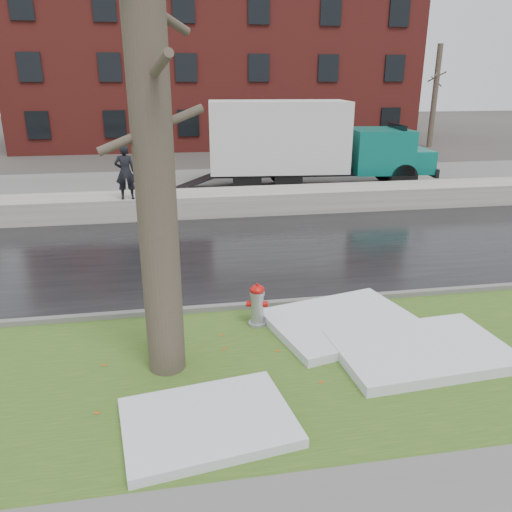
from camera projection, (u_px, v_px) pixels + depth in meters
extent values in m
plane|color=#47423D|center=(260.00, 333.00, 9.12)|extent=(120.00, 120.00, 0.00)
cube|color=#2E511B|center=(274.00, 368.00, 7.96)|extent=(60.00, 4.50, 0.04)
cube|color=black|center=(231.00, 252.00, 13.30)|extent=(60.00, 7.00, 0.03)
cube|color=slate|center=(206.00, 188.00, 21.19)|extent=(60.00, 9.00, 0.03)
cube|color=slate|center=(252.00, 306.00, 10.03)|extent=(60.00, 0.15, 0.14)
cube|color=#B5AEA5|center=(215.00, 203.00, 17.07)|extent=(60.00, 1.60, 0.75)
cube|color=maroon|center=(214.00, 69.00, 35.61)|extent=(26.00, 12.00, 10.00)
cylinder|color=brown|center=(93.00, 98.00, 31.21)|extent=(0.36, 0.36, 6.50)
cylinder|color=brown|center=(91.00, 82.00, 30.89)|extent=(0.84, 1.62, 0.73)
cylinder|color=brown|center=(90.00, 66.00, 30.59)|extent=(1.08, 1.26, 0.66)
cylinder|color=brown|center=(92.00, 92.00, 31.10)|extent=(1.40, 0.61, 0.63)
cylinder|color=brown|center=(435.00, 97.00, 32.86)|extent=(0.36, 0.36, 6.50)
cylinder|color=brown|center=(436.00, 82.00, 32.54)|extent=(0.84, 1.62, 0.73)
cylinder|color=brown|center=(438.00, 67.00, 32.24)|extent=(1.08, 1.26, 0.66)
cylinder|color=brown|center=(435.00, 91.00, 32.74)|extent=(1.40, 0.61, 0.63)
cylinder|color=#95989C|center=(257.00, 307.00, 9.20)|extent=(0.29, 0.29, 0.72)
ellipsoid|color=#B6100E|center=(257.00, 290.00, 9.08)|extent=(0.34, 0.34, 0.17)
cylinder|color=#B6100E|center=(257.00, 285.00, 9.05)|extent=(0.06, 0.06, 0.05)
cylinder|color=#B6100E|center=(249.00, 304.00, 9.19)|extent=(0.13, 0.13, 0.11)
cylinder|color=#B6100E|center=(265.00, 304.00, 9.17)|extent=(0.13, 0.13, 0.11)
cylinder|color=#95989C|center=(258.00, 300.00, 9.32)|extent=(0.16, 0.13, 0.14)
cylinder|color=brown|center=(152.00, 137.00, 6.77)|extent=(0.63, 0.63, 7.19)
cylinder|color=brown|center=(148.00, 81.00, 6.53)|extent=(0.69, 1.72, 0.75)
cylinder|color=brown|center=(143.00, 3.00, 6.22)|extent=(1.23, 1.19, 0.68)
cylinder|color=brown|center=(152.00, 129.00, 6.74)|extent=(1.48, 0.48, 0.64)
cube|color=black|center=(309.00, 172.00, 20.99)|extent=(8.29, 1.72, 0.23)
cube|color=silver|center=(278.00, 136.00, 20.38)|extent=(5.75, 3.03, 2.78)
cube|color=#0B665B|center=(378.00, 150.00, 20.93)|extent=(2.57, 2.66, 1.75)
cube|color=#0B665B|center=(412.00, 160.00, 21.19)|extent=(1.42, 2.36, 0.93)
cube|color=black|center=(396.00, 135.00, 20.78)|extent=(0.26, 2.06, 0.93)
cube|color=black|center=(196.00, 182.00, 20.72)|extent=(1.86, 1.38, 0.69)
cylinder|color=black|center=(403.00, 178.00, 20.31)|extent=(1.15, 0.40, 1.13)
cylinder|color=black|center=(386.00, 169.00, 22.33)|extent=(1.15, 0.40, 1.13)
cylinder|color=black|center=(288.00, 180.00, 19.93)|extent=(1.15, 0.40, 1.13)
cylinder|color=black|center=(281.00, 170.00, 21.96)|extent=(1.15, 0.40, 1.13)
cylinder|color=black|center=(247.00, 180.00, 19.80)|extent=(1.15, 0.40, 1.13)
cylinder|color=black|center=(244.00, 171.00, 21.82)|extent=(1.15, 0.40, 1.13)
imported|color=black|center=(125.00, 172.00, 15.64)|extent=(0.65, 0.44, 1.73)
cube|color=silver|center=(343.00, 323.00, 9.24)|extent=(3.00, 2.56, 0.16)
cube|color=silver|center=(208.00, 422.00, 6.58)|extent=(2.41, 1.91, 0.14)
cube|color=silver|center=(421.00, 350.00, 8.28)|extent=(2.92, 1.99, 0.18)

